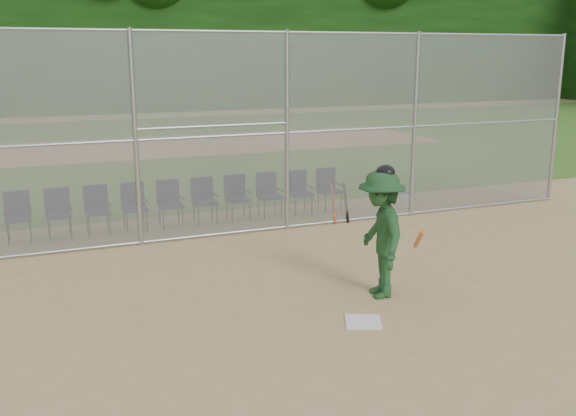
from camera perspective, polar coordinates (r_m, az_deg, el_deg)
name	(u,v)px	position (r m, az deg, el deg)	size (l,w,h in m)	color
ground	(360,330)	(8.66, 6.39, -10.75)	(100.00, 100.00, 0.00)	tan
grass_strip	(136,148)	(25.44, -13.40, 5.25)	(100.00, 100.00, 0.00)	#34621D
dirt_patch_far	(136,148)	(25.44, -13.40, 5.25)	(24.00, 24.00, 0.00)	tan
backstop_fence	(239,132)	(12.59, -4.34, 6.79)	(16.09, 0.09, 4.00)	gray
treeline	(119,2)	(27.23, -14.76, 17.31)	(81.00, 60.00, 11.00)	black
home_plate	(363,322)	(8.90, 6.70, -10.00)	(0.48, 0.48, 0.02)	silver
batter_at_plate	(381,234)	(9.56, 8.24, -2.26)	(1.09, 1.44, 2.00)	#1C4621
water_cooler	(407,199)	(15.43, 10.56, 0.82)	(0.31, 0.31, 0.39)	white
spare_bats	(340,203)	(13.80, 4.61, 0.42)	(0.36, 0.31, 0.84)	#D84C14
chair_0	(18,218)	(13.36, -22.87, -0.79)	(0.54, 0.52, 0.96)	#12113E
chair_1	(59,214)	(13.37, -19.71, -0.50)	(0.54, 0.52, 0.96)	#12113E
chair_2	(98,211)	(13.41, -16.57, -0.22)	(0.54, 0.52, 0.96)	#12113E
chair_3	(135,207)	(13.50, -13.46, 0.06)	(0.54, 0.52, 0.96)	#12113E
chair_4	(171,204)	(13.62, -10.39, 0.34)	(0.54, 0.52, 0.96)	#12113E
chair_5	(205,201)	(13.79, -7.39, 0.61)	(0.54, 0.52, 0.96)	#12113E
chair_6	(238,198)	(13.99, -4.47, 0.87)	(0.54, 0.52, 0.96)	#12113E
chair_7	(270,195)	(14.22, -1.63, 1.12)	(0.54, 0.52, 0.96)	#12113E
chair_8	(300,193)	(14.49, 1.10, 1.36)	(0.54, 0.52, 0.96)	#12113E
chair_9	(330,190)	(14.80, 3.73, 1.59)	(0.54, 0.52, 0.96)	#12113E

